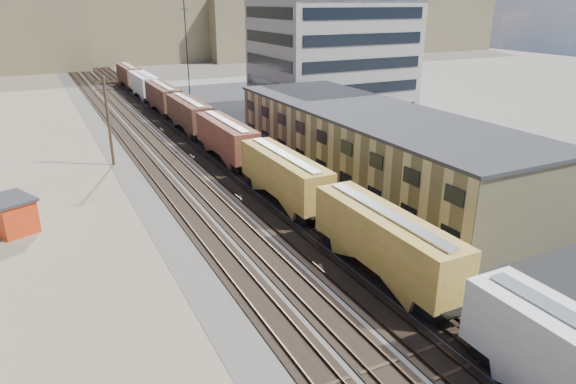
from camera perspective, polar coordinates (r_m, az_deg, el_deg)
name	(u,v)px	position (r m, az deg, el deg)	size (l,w,h in m)	color
ground	(410,357)	(29.11, 13.41, -17.43)	(300.00, 300.00, 0.00)	#6B6356
ballast_bed	(170,140)	(71.06, -13.00, 5.61)	(18.00, 200.00, 0.06)	#4C4742
dirt_yard	(0,185)	(59.84, -29.35, 0.65)	(24.00, 180.00, 0.03)	#7F7357
asphalt_lot	(370,148)	(66.63, 9.07, 4.89)	(26.00, 120.00, 0.04)	#232326
rail_tracks	(166,140)	(70.92, -13.44, 5.61)	(11.40, 200.00, 0.24)	black
freight_train	(206,124)	(67.26, -9.10, 7.48)	(3.00, 119.74, 4.46)	black
warehouse	(372,145)	(53.89, 9.29, 5.18)	(12.40, 40.40, 7.25)	tan
office_tower	(331,57)	(84.61, 4.82, 14.73)	(22.60, 18.60, 18.45)	#9E998E
utility_pole_north	(108,119)	(60.74, -19.34, 7.62)	(2.20, 0.32, 10.00)	#382619
radio_mast	(188,62)	(80.49, -11.09, 14.04)	(1.20, 0.16, 18.00)	black
hills_north	(73,13)	(185.67, -22.80, 17.89)	(265.00, 80.00, 32.00)	brown
maintenance_shed	(12,214)	(46.98, -28.37, -2.19)	(4.44, 4.88, 2.91)	red
parked_car_blue	(359,120)	(78.84, 7.93, 7.94)	(2.58, 5.61, 1.56)	navy
parked_car_far	(327,112)	(84.36, 4.36, 8.87)	(1.77, 4.41, 1.50)	white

